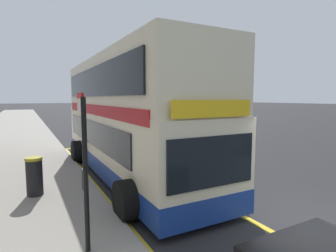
# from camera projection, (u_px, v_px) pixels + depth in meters

# --- Properties ---
(ground_plane) EXTENTS (260.00, 260.00, 0.00)m
(ground_plane) POSITION_uv_depth(u_px,v_px,m) (78.00, 121.00, 34.09)
(ground_plane) COLOR #28282B
(pavement_near) EXTENTS (6.00, 76.00, 0.14)m
(pavement_near) POSITION_uv_depth(u_px,v_px,m) (14.00, 123.00, 30.80)
(pavement_near) COLOR gray
(pavement_near) RESTS_ON ground
(double_decker_bus) EXTENTS (3.23, 10.58, 4.40)m
(double_decker_bus) POSITION_uv_depth(u_px,v_px,m) (127.00, 121.00, 10.21)
(double_decker_bus) COLOR beige
(double_decker_bus) RESTS_ON ground
(bus_bay_markings) EXTENTS (2.86, 13.61, 0.01)m
(bus_bay_markings) POSITION_uv_depth(u_px,v_px,m) (126.00, 175.00, 10.27)
(bus_bay_markings) COLOR yellow
(bus_bay_markings) RESTS_ON ground
(bus_stop_sign) EXTENTS (0.09, 0.51, 2.89)m
(bus_stop_sign) POSITION_uv_depth(u_px,v_px,m) (84.00, 161.00, 4.82)
(bus_stop_sign) COLOR black
(bus_stop_sign) RESTS_ON pavement_near
(parked_car_white_distant) EXTENTS (2.09, 4.20, 1.62)m
(parked_car_white_distant) POSITION_uv_depth(u_px,v_px,m) (82.00, 108.00, 55.47)
(parked_car_white_distant) COLOR silver
(parked_car_white_distant) RESTS_ON ground
(litter_bin) EXTENTS (0.47, 0.47, 1.11)m
(litter_bin) POSITION_uv_depth(u_px,v_px,m) (34.00, 176.00, 7.72)
(litter_bin) COLOR black
(litter_bin) RESTS_ON pavement_near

